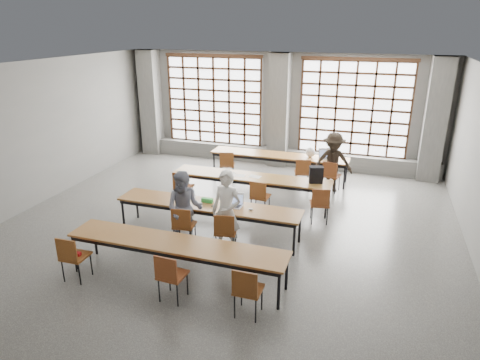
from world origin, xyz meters
name	(u,v)px	position (x,y,z in m)	size (l,w,h in m)	color
floor	(221,235)	(0.00, 0.00, 0.00)	(11.00, 11.00, 0.00)	#494946
ceiling	(218,69)	(0.00, 0.00, 3.50)	(11.00, 11.00, 0.00)	silver
wall_back	(281,109)	(0.00, 5.50, 1.75)	(10.00, 10.00, 0.00)	slate
wall_left	(22,138)	(-5.00, 0.00, 1.75)	(11.00, 11.00, 0.00)	slate
column_left	(151,103)	(-4.50, 5.22, 1.75)	(0.60, 0.55, 3.50)	#595956
column_mid	(279,111)	(0.00, 5.22, 1.75)	(0.60, 0.55, 3.50)	#595956
column_right	(435,120)	(4.50, 5.22, 1.75)	(0.60, 0.55, 3.50)	#595956
window_left	(214,101)	(-2.25, 5.42, 1.90)	(3.32, 0.12, 3.00)	white
window_right	(354,109)	(2.25, 5.42, 1.90)	(3.32, 0.12, 3.00)	white
sill_ledge	(278,156)	(0.00, 5.30, 0.25)	(9.80, 0.35, 0.50)	#595956
desk_row_a	(279,157)	(0.34, 3.91, 0.66)	(4.00, 0.70, 0.73)	brown
desk_row_b	(251,179)	(0.12, 1.88, 0.66)	(4.00, 0.70, 0.73)	brown
desk_row_c	(208,207)	(-0.24, -0.08, 0.66)	(4.00, 0.70, 0.73)	brown
desk_row_d	(176,246)	(-0.14, -1.82, 0.66)	(4.00, 0.70, 0.73)	brown
chair_back_left	(227,163)	(-1.04, 3.28, 0.54)	(0.51, 0.52, 0.88)	brown
chair_back_mid	(303,170)	(1.16, 3.28, 0.54)	(0.51, 0.51, 0.88)	brown
chair_back_right	(331,173)	(1.93, 3.28, 0.54)	(0.50, 0.51, 0.88)	brown
chair_mid_left	(182,185)	(-1.48, 1.25, 0.54)	(0.43, 0.44, 0.88)	brown
chair_mid_centre	(259,194)	(0.51, 1.25, 0.54)	(0.44, 0.45, 0.88)	brown
chair_mid_right	(320,202)	(1.93, 1.25, 0.54)	(0.51, 0.51, 0.88)	brown
chair_front_left	(183,223)	(-0.53, -0.70, 0.54)	(0.47, 0.48, 0.88)	brown
chair_front_right	(225,229)	(0.37, -0.70, 0.54)	(0.49, 0.49, 0.88)	brown
chair_near_left	(72,254)	(-1.83, -2.45, 0.54)	(0.43, 0.43, 0.88)	brown
chair_near_mid	(170,273)	(0.06, -2.44, 0.54)	(0.44, 0.45, 0.88)	brown
chair_near_right	(247,288)	(1.36, -2.45, 0.54)	(0.42, 0.43, 0.88)	brown
student_male	(227,212)	(0.36, -0.58, 0.85)	(0.62, 0.41, 1.70)	silver
student_female	(185,209)	(-0.54, -0.58, 0.79)	(0.77, 0.60, 1.58)	#172045
student_back	(333,162)	(1.94, 3.41, 0.81)	(1.05, 0.60, 1.62)	black
laptop_front	(234,203)	(0.31, 0.03, 0.79)	(0.37, 0.32, 0.26)	#B8B7BD
laptop_back	(326,156)	(1.67, 4.02, 0.79)	(0.45, 0.42, 0.26)	#B1B1B5
mouse	(251,209)	(0.71, -0.10, 0.75)	(0.10, 0.06, 0.04)	silver
green_box	(207,200)	(-0.29, 0.00, 0.78)	(0.25, 0.09, 0.09)	green
phone	(214,207)	(-0.06, -0.18, 0.74)	(0.13, 0.06, 0.01)	black
paper_sheet_a	(229,173)	(-0.48, 1.93, 0.73)	(0.30, 0.21, 0.00)	silver
paper_sheet_b	(239,175)	(-0.18, 1.83, 0.73)	(0.30, 0.21, 0.00)	white
paper_sheet_c	(255,177)	(0.22, 1.88, 0.73)	(0.30, 0.21, 0.00)	white
backpack	(316,175)	(1.72, 1.93, 0.93)	(0.32, 0.20, 0.40)	black
plastic_bag	(310,152)	(1.24, 3.96, 0.87)	(0.26, 0.21, 0.29)	white
red_pouch	(75,254)	(-1.84, -2.37, 0.50)	(0.20, 0.08, 0.06)	#B5161A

